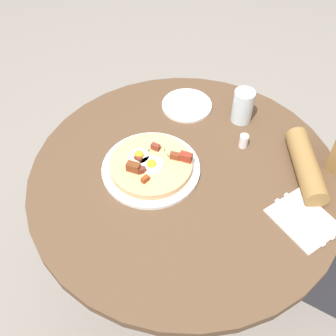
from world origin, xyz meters
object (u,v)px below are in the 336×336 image
breakfast_pizza (151,164)px  fork (308,215)px  dining_table (183,209)px  water_glass (243,106)px  knife (299,222)px  salt_shaker (244,141)px  pizza_plate (151,168)px  bread_plate (187,105)px

breakfast_pizza → fork: size_ratio=1.38×
dining_table → breakfast_pizza: 0.23m
water_glass → breakfast_pizza: bearing=-112.0°
fork → knife: same height
fork → water_glass: 0.42m
salt_shaker → pizza_plate: bearing=-130.0°
breakfast_pizza → bread_plate: (-0.05, 0.31, -0.02)m
bread_plate → water_glass: water_glass is taller
pizza_plate → water_glass: (0.14, 0.34, 0.05)m
bread_plate → fork: size_ratio=0.96×
bread_plate → knife: 0.56m
pizza_plate → water_glass: water_glass is taller
salt_shaker → bread_plate: bearing=163.4°
pizza_plate → bread_plate: 0.31m
water_glass → salt_shaker: 0.13m
knife → fork: bearing=-90.0°
bread_plate → salt_shaker: 0.26m
breakfast_pizza → fork: bearing=9.8°
pizza_plate → water_glass: size_ratio=2.56×
dining_table → fork: (0.37, 0.04, 0.19)m
knife → water_glass: size_ratio=1.55×
bread_plate → salt_shaker: (0.25, -0.07, 0.02)m
salt_shaker → dining_table: bearing=-116.4°
dining_table → fork: fork is taller
dining_table → bread_plate: bearing=118.4°
dining_table → bread_plate: size_ratio=5.43×
pizza_plate → bread_plate: size_ratio=1.72×
dining_table → bread_plate: 0.36m
bread_plate → knife: size_ratio=0.96×
breakfast_pizza → bread_plate: size_ratio=1.44×
breakfast_pizza → salt_shaker: (0.20, 0.23, -0.00)m
bread_plate → fork: bread_plate is taller
bread_plate → knife: bread_plate is taller
pizza_plate → salt_shaker: (0.20, 0.23, 0.02)m
dining_table → fork: bearing=6.9°
dining_table → breakfast_pizza: bearing=-159.9°
dining_table → pizza_plate: size_ratio=3.16×
pizza_plate → knife: size_ratio=1.65×
breakfast_pizza → knife: bearing=6.1°
breakfast_pizza → water_glass: (0.14, 0.34, 0.03)m
dining_table → knife: 0.40m
fork → dining_table: bearing=31.7°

